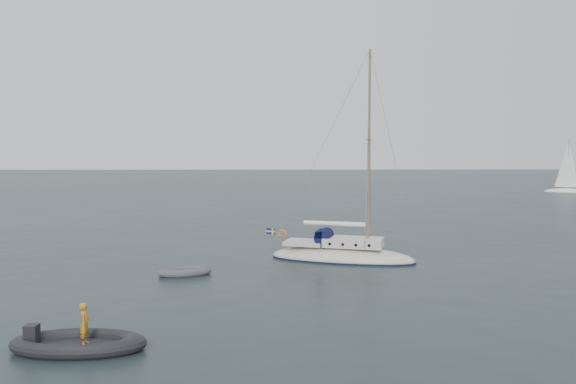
{
  "coord_description": "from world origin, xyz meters",
  "views": [
    {
      "loc": [
        -1.21,
        -29.8,
        6.38
      ],
      "look_at": [
        -0.64,
        0.0,
        4.13
      ],
      "focal_mm": 35.0,
      "sensor_mm": 36.0,
      "label": 1
    }
  ],
  "objects": [
    {
      "name": "ground",
      "position": [
        0.0,
        0.0,
        0.0
      ],
      "size": [
        300.0,
        300.0,
        0.0
      ],
      "primitive_type": "plane",
      "color": "black",
      "rests_on": "ground"
    },
    {
      "name": "sailboat",
      "position": [
        2.52,
        2.09,
        0.94
      ],
      "size": [
        8.77,
        2.63,
        12.49
      ],
      "rotation": [
        0.0,
        0.0,
        -0.29
      ],
      "color": "beige",
      "rests_on": "ground"
    },
    {
      "name": "dinghy",
      "position": [
        -5.93,
        -1.53,
        0.17
      ],
      "size": [
        2.73,
        1.23,
        0.39
      ],
      "rotation": [
        0.0,
        0.0,
        0.31
      ],
      "color": "#4E4E53",
      "rests_on": "ground"
    },
    {
      "name": "rib",
      "position": [
        -7.57,
        -12.27,
        0.25
      ],
      "size": [
        4.35,
        1.98,
        1.57
      ],
      "rotation": [
        0.0,
        0.0,
        -0.01
      ],
      "color": "black",
      "rests_on": "ground"
    },
    {
      "name": "distant_yacht_b",
      "position": [
        42.29,
        53.35,
        3.58
      ],
      "size": [
        6.32,
        3.37,
        8.38
      ],
      "rotation": [
        0.0,
        0.0,
        -0.42
      ],
      "color": "white",
      "rests_on": "ground"
    }
  ]
}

